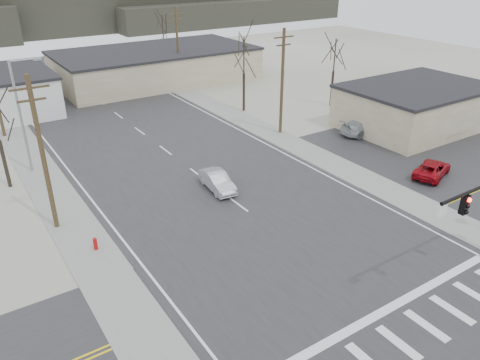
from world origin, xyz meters
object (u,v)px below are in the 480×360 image
at_px(car_far_a, 108,79).
at_px(fire_hydrant, 95,244).
at_px(sedan_crossing, 217,181).
at_px(car_parked_red, 432,169).
at_px(car_parked_silver, 367,127).
at_px(car_far_b, 33,85).

bearing_deg(car_far_a, fire_hydrant, 63.95).
bearing_deg(car_far_a, sedan_crossing, 78.32).
distance_m(fire_hydrant, car_parked_red, 26.04).
bearing_deg(car_far_a, car_parked_silver, 108.68).
relative_size(fire_hydrant, car_far_a, 0.15).
height_order(fire_hydrant, car_parked_silver, car_parked_silver).
height_order(fire_hydrant, car_far_b, car_far_b).
height_order(car_far_a, car_far_b, car_far_a).
bearing_deg(sedan_crossing, fire_hydrant, -159.19).
bearing_deg(car_far_b, car_parked_silver, -65.77).
height_order(fire_hydrant, car_far_a, car_far_a).
distance_m(car_far_b, car_parked_red, 49.10).
relative_size(fire_hydrant, sedan_crossing, 0.21).
xyz_separation_m(car_far_b, car_parked_silver, (23.77, -34.84, 0.00)).
relative_size(sedan_crossing, car_parked_red, 0.93).
relative_size(sedan_crossing, car_far_b, 0.91).
distance_m(sedan_crossing, car_parked_silver, 18.38).
height_order(sedan_crossing, car_far_b, car_far_b).
height_order(sedan_crossing, car_parked_silver, car_parked_silver).
bearing_deg(sedan_crossing, car_far_a, 89.54).
distance_m(car_parked_red, car_parked_silver, 9.96).
distance_m(fire_hydrant, sedan_crossing, 10.57).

